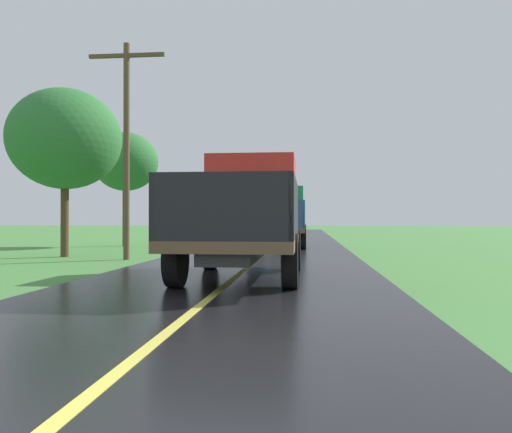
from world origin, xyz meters
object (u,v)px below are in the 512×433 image
Objects in this scene: utility_pole_roadside at (127,140)px; roadside_tree_mid_right at (65,139)px; banana_truck_near at (249,214)px; banana_truck_far at (280,216)px; roadside_tree_near_left at (125,162)px.

utility_pole_roadside is 2.81m from roadside_tree_mid_right.
roadside_tree_mid_right reaches higher than banana_truck_near.
banana_truck_far is 1.03× the size of roadside_tree_near_left.
banana_truck_far is at bearing 57.64° from utility_pole_roadside.
roadside_tree_near_left is at bearing 110.21° from utility_pole_roadside.
roadside_tree_mid_right reaches higher than banana_truck_far.
utility_pole_roadside is 1.20× the size of roadside_tree_mid_right.
banana_truck_far is 0.82× the size of utility_pole_roadside.
banana_truck_far is 0.98× the size of roadside_tree_mid_right.
banana_truck_near is 0.98× the size of roadside_tree_mid_right.
banana_truck_near and banana_truck_far have the same top height.
roadside_tree_near_left is at bearing 173.08° from banana_truck_far.
roadside_tree_mid_right reaches higher than roadside_tree_near_left.
utility_pole_roadside is at bearing -21.24° from roadside_tree_mid_right.
banana_truck_far is at bearing 41.11° from roadside_tree_mid_right.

